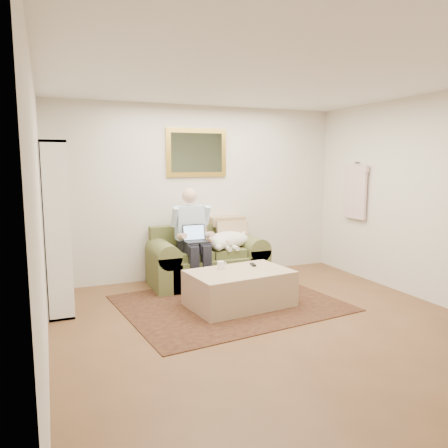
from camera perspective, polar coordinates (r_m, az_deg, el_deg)
room_shell at (r=4.73m, az=5.48°, el=2.44°), size 4.51×5.00×2.61m
rug at (r=5.58m, az=0.71°, el=-10.28°), size 2.81×2.36×0.01m
sofa at (r=6.41m, az=-2.24°, el=-5.21°), size 1.66×0.84×1.00m
seated_man at (r=6.11m, az=-3.97°, el=-1.95°), size 0.55×0.78×1.40m
laptop at (r=6.04m, az=-3.78°, el=-1.74°), size 0.32×0.26×0.23m
sleeping_dog at (r=6.37m, az=0.52°, el=-2.09°), size 0.68×0.43×0.25m
ottoman at (r=5.43m, az=2.03°, el=-8.40°), size 1.31×0.92×0.44m
coffee_mug at (r=5.43m, az=-0.44°, el=-5.41°), size 0.08×0.08×0.10m
tv_remote at (r=5.65m, az=3.81°, el=-5.32°), size 0.08×0.16×0.02m
bookshelf at (r=5.47m, az=-21.03°, el=-0.46°), size 0.28×0.80×2.00m
wall_mirror at (r=6.64m, az=-3.59°, el=9.28°), size 0.94×0.04×0.72m
hanging_shirt at (r=6.98m, az=16.77°, el=4.38°), size 0.06×0.52×0.90m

